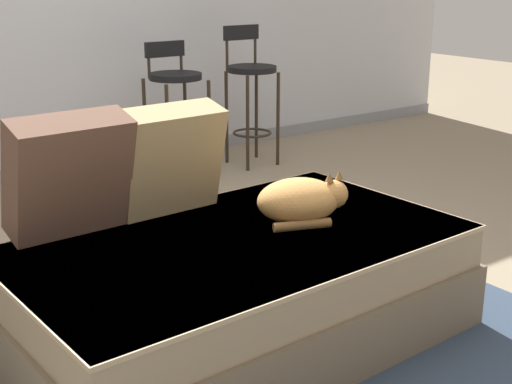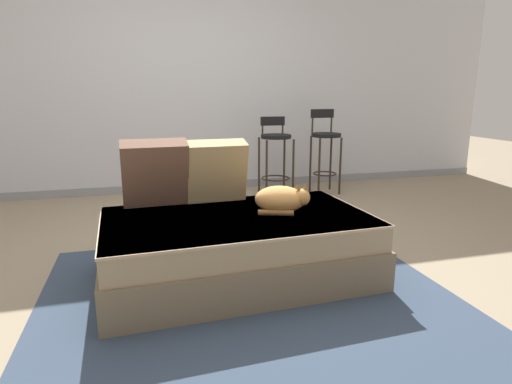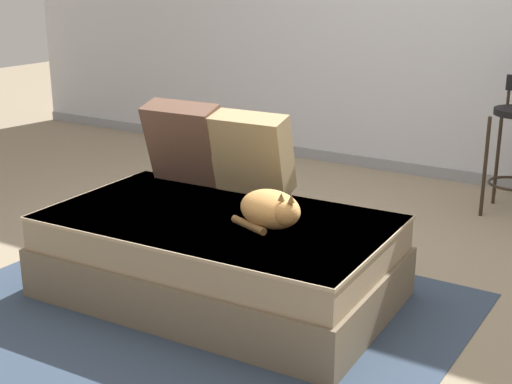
{
  "view_description": "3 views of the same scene",
  "coord_description": "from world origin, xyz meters",
  "views": [
    {
      "loc": [
        -1.35,
        -2.39,
        1.34
      ],
      "look_at": [
        0.15,
        -0.3,
        0.53
      ],
      "focal_mm": 50.0,
      "sensor_mm": 36.0,
      "label": 1
    },
    {
      "loc": [
        -0.56,
        -2.9,
        1.17
      ],
      "look_at": [
        0.15,
        -0.3,
        0.53
      ],
      "focal_mm": 30.0,
      "sensor_mm": 36.0,
      "label": 2
    },
    {
      "loc": [
        1.87,
        -3.02,
        1.53
      ],
      "look_at": [
        0.15,
        -0.3,
        0.53
      ],
      "focal_mm": 50.0,
      "sensor_mm": 36.0,
      "label": 3
    }
  ],
  "objects": [
    {
      "name": "area_rug",
      "position": [
        0.0,
        -0.7,
        0.0
      ],
      "size": [
        2.36,
        2.09,
        0.01
      ],
      "primitive_type": "cube",
      "color": "#334256",
      "rests_on": "ground"
    },
    {
      "name": "throw_pillow_corner",
      "position": [
        -0.47,
        -0.03,
        0.64
      ],
      "size": [
        0.44,
        0.28,
        0.45
      ],
      "color": "brown",
      "rests_on": "couch"
    },
    {
      "name": "wall_baseboard_trim",
      "position": [
        0.0,
        2.2,
        0.04
      ],
      "size": [
        8.0,
        0.02,
        0.09
      ],
      "primitive_type": "cube",
      "color": "gray",
      "rests_on": "ground"
    },
    {
      "name": "couch",
      "position": [
        0.0,
        -0.4,
        0.21
      ],
      "size": [
        1.7,
        1.06,
        0.41
      ],
      "color": "#766750",
      "rests_on": "ground"
    },
    {
      "name": "wall_back_panel",
      "position": [
        0.0,
        2.25,
        1.3
      ],
      "size": [
        8.0,
        0.1,
        2.6
      ],
      "primitive_type": "cube",
      "color": "silver",
      "rests_on": "ground"
    },
    {
      "name": "bar_stool_near_window",
      "position": [
        0.91,
        1.66,
        0.54
      ],
      "size": [
        0.34,
        0.34,
        0.89
      ],
      "color": "#2D2319",
      "rests_on": "ground"
    },
    {
      "name": "bar_stool_by_doorway",
      "position": [
        1.52,
        1.66,
        0.57
      ],
      "size": [
        0.34,
        0.34,
        0.97
      ],
      "color": "#2D2319",
      "rests_on": "ground"
    },
    {
      "name": "ground_plane",
      "position": [
        0.0,
        0.0,
        0.0
      ],
      "size": [
        16.0,
        16.0,
        0.0
      ],
      "primitive_type": "plane",
      "color": "gray",
      "rests_on": "ground"
    },
    {
      "name": "cat",
      "position": [
        0.29,
        -0.4,
        0.5
      ],
      "size": [
        0.38,
        0.34,
        0.2
      ],
      "color": "tan",
      "rests_on": "couch"
    },
    {
      "name": "throw_pillow_middle",
      "position": [
        -0.06,
        -0.01,
        0.63
      ],
      "size": [
        0.42,
        0.26,
        0.43
      ],
      "color": "tan",
      "rests_on": "couch"
    }
  ]
}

